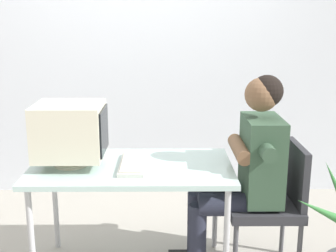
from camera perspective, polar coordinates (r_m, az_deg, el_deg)
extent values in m
cube|color=silver|center=(4.02, 0.92, 12.39)|extent=(8.00, 0.10, 3.00)
cylinder|color=#B7B7BC|center=(2.77, -16.97, -14.10)|extent=(0.04, 0.04, 0.68)
cylinder|color=#B7B7BC|center=(2.69, 7.45, -14.50)|extent=(0.04, 0.04, 0.68)
cylinder|color=#B7B7BC|center=(3.27, -14.17, -9.43)|extent=(0.04, 0.04, 0.68)
cylinder|color=#B7B7BC|center=(3.20, 6.06, -9.60)|extent=(0.04, 0.04, 0.68)
cube|color=silver|center=(2.79, -4.67, -5.31)|extent=(1.24, 0.69, 0.03)
cylinder|color=beige|center=(2.84, -12.21, -4.69)|extent=(0.21, 0.21, 0.02)
cylinder|color=beige|center=(2.83, -12.24, -4.14)|extent=(0.06, 0.06, 0.04)
cube|color=beige|center=(2.78, -12.44, -0.55)|extent=(0.40, 0.37, 0.33)
cube|color=black|center=(2.74, -8.17, -0.55)|extent=(0.01, 0.31, 0.27)
cube|color=silver|center=(2.77, -4.57, -4.85)|extent=(0.15, 0.43, 0.02)
cube|color=beige|center=(2.76, -4.58, -4.54)|extent=(0.13, 0.38, 0.01)
cylinder|color=#4C4C51|center=(3.18, 7.47, -12.50)|extent=(0.03, 0.03, 0.41)
cylinder|color=#4C4C51|center=(3.25, 14.39, -12.20)|extent=(0.03, 0.03, 0.41)
cube|color=#2D2D33|center=(2.94, 11.93, -9.93)|extent=(0.45, 0.45, 0.06)
cube|color=#2D2D33|center=(2.91, 16.08, -5.87)|extent=(0.04, 0.40, 0.37)
cube|color=#334C38|center=(2.82, 11.85, -4.16)|extent=(0.22, 0.39, 0.52)
sphere|color=brown|center=(2.72, 11.86, 3.94)|extent=(0.20, 0.20, 0.20)
sphere|color=black|center=(2.72, 12.50, 4.34)|extent=(0.19, 0.19, 0.19)
cylinder|color=#262838|center=(2.80, 7.95, -9.89)|extent=(0.39, 0.14, 0.14)
cylinder|color=#262838|center=(2.96, 7.45, -8.47)|extent=(0.39, 0.14, 0.14)
cylinder|color=#262838|center=(2.89, 3.78, -14.42)|extent=(0.11, 0.11, 0.49)
cylinder|color=#262838|center=(3.04, 3.53, -12.80)|extent=(0.11, 0.11, 0.49)
cylinder|color=#334C38|center=(2.58, 12.57, -3.29)|extent=(0.09, 0.14, 0.09)
cylinder|color=#334C38|center=(3.00, 10.70, -0.73)|extent=(0.09, 0.14, 0.09)
cylinder|color=brown|center=(2.78, 9.09, -2.92)|extent=(0.09, 0.39, 0.09)
cone|color=#387B3B|center=(2.65, 20.05, -10.68)|extent=(0.45, 0.14, 0.29)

